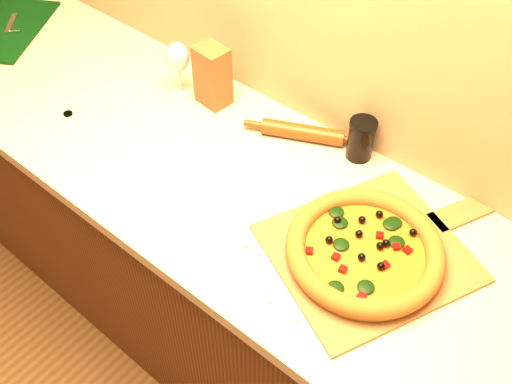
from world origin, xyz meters
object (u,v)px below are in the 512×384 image
object	(u,v)px
pizza_peel	(374,250)
rolling_pin	(303,132)
wine_glass	(178,58)
dark_jar	(361,139)
pizza	(364,250)

from	to	relation	value
pizza_peel	rolling_pin	world-z (taller)	rolling_pin
pizza_peel	rolling_pin	xyz separation A→B (m)	(-0.37, 0.22, 0.02)
wine_glass	dark_jar	xyz separation A→B (m)	(0.58, 0.11, -0.06)
pizza	wine_glass	xyz separation A→B (m)	(-0.78, 0.18, 0.09)
pizza_peel	wine_glass	xyz separation A→B (m)	(-0.79, 0.15, 0.12)
dark_jar	rolling_pin	bearing A→B (deg)	-165.57
rolling_pin	wine_glass	xyz separation A→B (m)	(-0.42, -0.07, 0.10)
pizza_peel	dark_jar	world-z (taller)	dark_jar
wine_glass	dark_jar	size ratio (longest dim) A/B	1.45
pizza	rolling_pin	distance (m)	0.44
pizza	rolling_pin	bearing A→B (deg)	145.38
pizza_peel	dark_jar	xyz separation A→B (m)	(-0.21, 0.26, 0.06)
rolling_pin	wine_glass	world-z (taller)	wine_glass
pizza	rolling_pin	xyz separation A→B (m)	(-0.36, 0.25, -0.01)
rolling_pin	wine_glass	size ratio (longest dim) A/B	1.81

